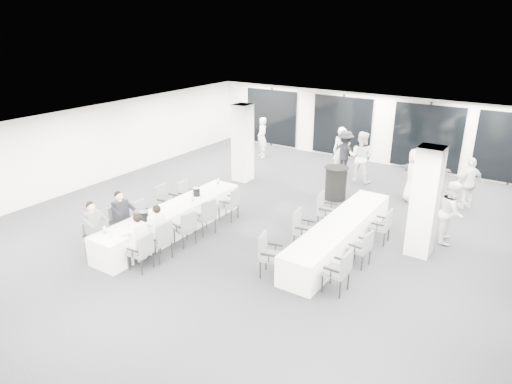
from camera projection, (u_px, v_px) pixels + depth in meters
room at (307, 177)px, 12.96m from camera, size 14.04×16.04×2.84m
column_left at (243, 143)px, 16.48m from camera, size 0.60×0.60×2.80m
column_right at (425, 202)px, 11.16m from camera, size 0.60×0.60×2.80m
banquet_table_main at (173, 220)px, 12.63m from camera, size 0.90×5.00×0.75m
banquet_table_side at (339, 235)px, 11.77m from camera, size 0.90×5.00×0.75m
cocktail_table at (336, 183)px, 14.95m from camera, size 0.79×0.79×1.10m
chair_main_left_near at (93, 236)px, 11.45m from camera, size 0.44×0.49×0.86m
chair_main_left_second at (119, 221)px, 12.11m from camera, size 0.50×0.56×0.98m
chair_main_left_mid at (142, 214)px, 12.75m from camera, size 0.44×0.49×0.86m
chair_main_left_fourth at (166, 200)px, 13.47m from camera, size 0.58×0.63×1.04m
chair_main_left_far at (186, 194)px, 14.18m from camera, size 0.49×0.53×0.90m
chair_main_right_near at (142, 250)px, 10.67m from camera, size 0.50×0.56×0.94m
chair_main_right_second at (161, 238)px, 11.12m from camera, size 0.54×0.60×1.02m
chair_main_right_mid at (186, 226)px, 11.86m from camera, size 0.57×0.60×0.95m
chair_main_right_fourth at (206, 215)px, 12.48m from camera, size 0.62×0.64×1.01m
chair_main_right_far at (231, 202)px, 13.38m from camera, size 0.56×0.60×0.98m
chair_side_left_near at (268, 252)px, 10.46m from camera, size 0.62×0.65×1.02m
chair_side_left_mid at (302, 227)px, 11.74m from camera, size 0.58×0.63×1.02m
chair_side_left_far at (325, 209)px, 12.83m from camera, size 0.59×0.64×1.04m
chair_side_right_near at (340, 269)px, 9.78m from camera, size 0.52×0.58×1.01m
chair_side_right_mid at (363, 246)px, 10.85m from camera, size 0.51×0.56×0.92m
chair_side_right_far at (383, 224)px, 11.98m from camera, size 0.50×0.55×0.96m
seated_guest_a at (95, 226)px, 11.26m from camera, size 0.50×0.38×1.44m
seated_guest_b at (123, 214)px, 11.93m from camera, size 0.50×0.38×1.44m
seated_guest_c at (136, 238)px, 10.65m from camera, size 0.50×0.38×1.44m
seated_guest_d at (155, 228)px, 11.13m from camera, size 0.50×0.38×1.44m
standing_guest_a at (342, 148)px, 17.37m from camera, size 0.94×0.89×2.02m
standing_guest_b at (361, 154)px, 16.43m from camera, size 1.03×0.64×2.11m
standing_guest_c at (345, 150)px, 17.29m from camera, size 1.32×0.80×1.91m
standing_guest_d at (470, 180)px, 14.14m from camera, size 1.18×1.22×1.86m
standing_guest_e at (414, 172)px, 14.64m from camera, size 0.92×1.12×2.00m
standing_guest_f at (425, 169)px, 14.88m from camera, size 1.97×1.15×2.02m
standing_guest_g at (262, 135)px, 19.43m from camera, size 0.91×0.88×1.94m
standing_guest_h at (452, 208)px, 11.95m from camera, size 0.71×1.00×1.91m
ice_bucket_near at (144, 216)px, 11.63m from camera, size 0.23×0.23×0.26m
ice_bucket_far at (197, 192)px, 13.31m from camera, size 0.21×0.21×0.24m
water_bottle_a at (105, 231)px, 10.89m from camera, size 0.07×0.07×0.22m
water_bottle_b at (193, 199)px, 12.79m from camera, size 0.07×0.07×0.22m
water_bottle_c at (218, 182)px, 14.13m from camera, size 0.07×0.07×0.23m
plate_a at (130, 226)px, 11.38m from camera, size 0.21×0.21×0.03m
plate_b at (123, 236)px, 10.86m from camera, size 0.18×0.18×0.03m
plate_c at (157, 215)px, 11.99m from camera, size 0.18×0.18×0.03m
wine_glass at (112, 236)px, 10.54m from camera, size 0.08×0.08×0.21m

